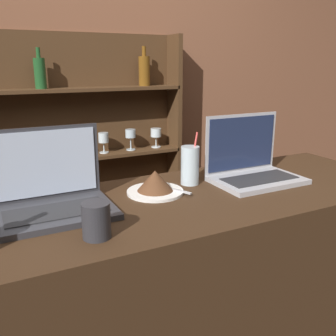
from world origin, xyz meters
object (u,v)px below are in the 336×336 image
at_px(laptop_near, 52,194).
at_px(laptop_far, 251,166).
at_px(coffee_cup, 96,220).
at_px(cake_plate, 155,183).
at_px(water_glass, 190,165).

height_order(laptop_near, laptop_far, laptop_near).
bearing_deg(coffee_cup, cake_plate, 40.95).
bearing_deg(water_glass, coffee_cup, -147.52).
bearing_deg(cake_plate, water_glass, 12.98).
xyz_separation_m(laptop_far, cake_plate, (-0.40, 0.02, -0.02)).
relative_size(water_glass, coffee_cup, 2.04).
relative_size(cake_plate, coffee_cup, 2.07).
xyz_separation_m(laptop_near, cake_plate, (0.35, 0.01, -0.02)).
bearing_deg(coffee_cup, laptop_far, 17.91).
xyz_separation_m(laptop_far, coffee_cup, (-0.68, -0.22, -0.01)).
bearing_deg(coffee_cup, laptop_near, 106.13).
xyz_separation_m(cake_plate, water_glass, (0.16, 0.04, 0.04)).
bearing_deg(laptop_near, cake_plate, 1.25).
height_order(laptop_near, cake_plate, laptop_near).
relative_size(laptop_far, water_glass, 1.71).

